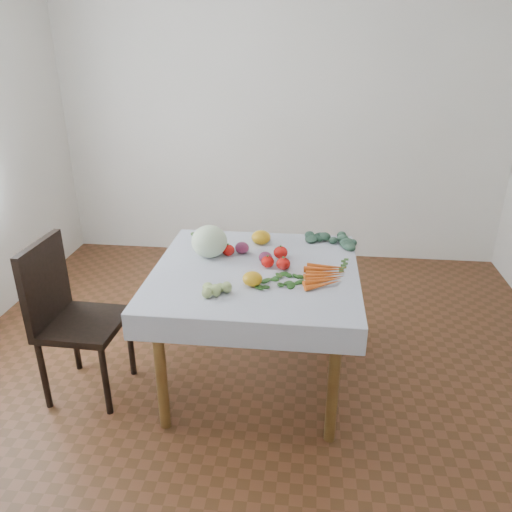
{
  "coord_description": "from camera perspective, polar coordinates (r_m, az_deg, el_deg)",
  "views": [
    {
      "loc": [
        0.29,
        -2.48,
        1.93
      ],
      "look_at": [
        -0.0,
        0.03,
        0.82
      ],
      "focal_mm": 35.0,
      "sensor_mm": 36.0,
      "label": 1
    }
  ],
  "objects": [
    {
      "name": "tablecloth",
      "position": [
        2.76,
        -0.06,
        -1.54
      ],
      "size": [
        1.12,
        1.12,
        0.01
      ],
      "primitive_type": "cube",
      "color": "silver",
      "rests_on": "table"
    },
    {
      "name": "dill_bunch",
      "position": [
        3.19,
        -5.47,
        2.18
      ],
      "size": [
        0.2,
        0.17,
        0.02
      ],
      "color": "#507134",
      "rests_on": "tablecloth"
    },
    {
      "name": "tomato_a",
      "position": [
        2.92,
        -3.19,
        0.67
      ],
      "size": [
        0.08,
        0.08,
        0.07
      ],
      "primitive_type": "ellipsoid",
      "rotation": [
        0.0,
        0.0,
        -0.03
      ],
      "color": "red",
      "rests_on": "tablecloth"
    },
    {
      "name": "table",
      "position": [
        2.81,
        -0.06,
        -3.38
      ],
      "size": [
        1.0,
        1.0,
        0.75
      ],
      "color": "brown",
      "rests_on": "ground"
    },
    {
      "name": "chair",
      "position": [
        2.99,
        -20.8,
        -5.78
      ],
      "size": [
        0.44,
        0.44,
        0.94
      ],
      "color": "black",
      "rests_on": "ground"
    },
    {
      "name": "tomatillo_cluster",
      "position": [
        2.5,
        -4.21,
        -3.81
      ],
      "size": [
        0.14,
        0.13,
        0.05
      ],
      "color": "#95B267",
      "rests_on": "tablecloth"
    },
    {
      "name": "back_wall",
      "position": [
        4.53,
        2.95,
        16.31
      ],
      "size": [
        4.0,
        0.04,
        2.7
      ],
      "primitive_type": "cube",
      "color": "white",
      "rests_on": "ground"
    },
    {
      "name": "tomato_d",
      "position": [
        2.77,
        1.33,
        -0.67
      ],
      "size": [
        0.08,
        0.08,
        0.06
      ],
      "primitive_type": "ellipsoid",
      "rotation": [
        0.0,
        0.0,
        0.12
      ],
      "color": "red",
      "rests_on": "tablecloth"
    },
    {
      "name": "carrot_bunch",
      "position": [
        2.68,
        7.86,
        -2.19
      ],
      "size": [
        0.22,
        0.3,
        0.03
      ],
      "color": "orange",
      "rests_on": "tablecloth"
    },
    {
      "name": "kale_bunch",
      "position": [
        3.09,
        8.6,
        1.48
      ],
      "size": [
        0.3,
        0.28,
        0.04
      ],
      "color": "#345541",
      "rests_on": "tablecloth"
    },
    {
      "name": "tomato_b",
      "position": [
        2.75,
        3.13,
        -0.88
      ],
      "size": [
        0.09,
        0.09,
        0.07
      ],
      "primitive_type": "ellipsoid",
      "rotation": [
        0.0,
        0.0,
        0.15
      ],
      "color": "red",
      "rests_on": "tablecloth"
    },
    {
      "name": "tomato_c",
      "position": [
        2.88,
        2.83,
        0.41
      ],
      "size": [
        0.1,
        0.1,
        0.07
      ],
      "primitive_type": "ellipsoid",
      "rotation": [
        0.0,
        0.0,
        -0.24
      ],
      "color": "red",
      "rests_on": "tablecloth"
    },
    {
      "name": "onion_b",
      "position": [
        2.82,
        1.08,
        -0.16
      ],
      "size": [
        0.09,
        0.09,
        0.07
      ],
      "primitive_type": "ellipsoid",
      "rotation": [
        0.0,
        0.0,
        -0.19
      ],
      "color": "#521734",
      "rests_on": "tablecloth"
    },
    {
      "name": "ground",
      "position": [
        3.16,
        -0.06,
        -14.0
      ],
      "size": [
        4.0,
        4.0,
        0.0
      ],
      "primitive_type": "plane",
      "color": "brown"
    },
    {
      "name": "onion_a",
      "position": [
        2.95,
        -1.61,
        0.94
      ],
      "size": [
        0.11,
        0.11,
        0.07
      ],
      "primitive_type": "ellipsoid",
      "rotation": [
        0.0,
        0.0,
        0.41
      ],
      "color": "#521734",
      "rests_on": "tablecloth"
    },
    {
      "name": "heirloom_front",
      "position": [
        2.57,
        -0.41,
        -2.61
      ],
      "size": [
        0.12,
        0.12,
        0.07
      ],
      "primitive_type": "ellipsoid",
      "rotation": [
        0.0,
        0.0,
        -0.22
      ],
      "color": "orange",
      "rests_on": "tablecloth"
    },
    {
      "name": "cabbage",
      "position": [
        2.9,
        -5.35,
        1.67
      ],
      "size": [
        0.26,
        0.26,
        0.19
      ],
      "primitive_type": "ellipsoid",
      "rotation": [
        0.0,
        0.0,
        0.31
      ],
      "color": "#DBF3CC",
      "rests_on": "tablecloth"
    },
    {
      "name": "basil_bunch",
      "position": [
        2.61,
        2.84,
        -2.95
      ],
      "size": [
        0.24,
        0.21,
        0.01
      ],
      "color": "#2A581B",
      "rests_on": "tablecloth"
    },
    {
      "name": "heirloom_back",
      "position": [
        3.08,
        0.58,
        2.15
      ],
      "size": [
        0.13,
        0.13,
        0.08
      ],
      "primitive_type": "ellipsoid",
      "rotation": [
        0.0,
        0.0,
        -0.12
      ],
      "color": "orange",
      "rests_on": "tablecloth"
    }
  ]
}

